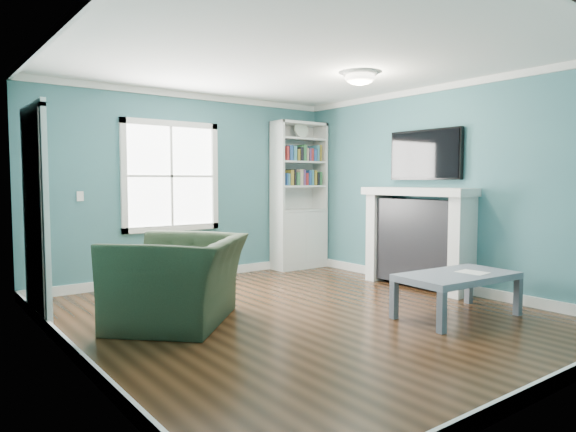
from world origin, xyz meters
TOP-DOWN VIEW (x-y plane):
  - floor at (0.00, 0.00)m, footprint 5.00×5.00m
  - room_walls at (0.00, 0.00)m, footprint 5.00×5.00m
  - trim at (0.00, 0.00)m, footprint 4.50×5.00m
  - window at (-0.30, 2.49)m, footprint 1.40×0.06m
  - bookshelf at (1.77, 2.30)m, footprint 0.90×0.35m
  - fireplace at (2.08, 0.20)m, footprint 0.44×1.58m
  - tv at (2.20, 0.20)m, footprint 0.06×1.10m
  - door at (-2.22, 1.40)m, footprint 0.12×0.98m
  - ceiling_fixture at (0.90, 0.10)m, footprint 0.38×0.38m
  - light_switch at (-1.50, 2.48)m, footprint 0.08×0.01m
  - recliner at (-1.12, 0.54)m, footprint 1.51×1.51m
  - coffee_table at (1.24, -0.98)m, footprint 1.28×0.76m
  - paper_sheet at (1.40, -1.05)m, footprint 0.25×0.30m

SIDE VIEW (x-z plane):
  - floor at x=0.00m, z-range 0.00..0.00m
  - coffee_table at x=1.24m, z-range 0.17..0.62m
  - paper_sheet at x=1.40m, z-range 0.45..0.45m
  - recliner at x=-1.12m, z-range 0.00..1.13m
  - fireplace at x=2.08m, z-range -0.01..1.29m
  - bookshelf at x=1.77m, z-range -0.23..2.08m
  - door at x=-2.22m, z-range -0.01..2.16m
  - light_switch at x=-1.50m, z-range 1.14..1.26m
  - trim at x=0.00m, z-range -0.06..2.54m
  - window at x=-0.30m, z-range 0.70..2.20m
  - room_walls at x=0.00m, z-range -0.92..4.08m
  - tv at x=2.20m, z-range 1.40..2.05m
  - ceiling_fixture at x=0.90m, z-range 2.47..2.63m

